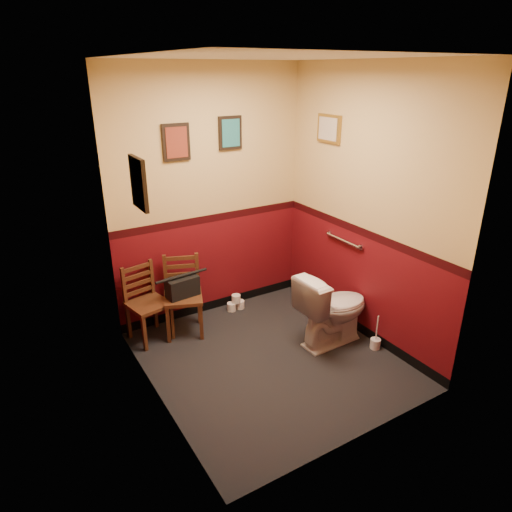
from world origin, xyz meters
The scene contains 17 objects.
floor centered at (0.00, 0.00, 0.00)m, with size 2.20×2.40×0.00m, color black.
ceiling centered at (0.00, 0.00, 2.70)m, with size 2.20×2.40×0.00m, color silver.
wall_back centered at (0.00, 1.20, 1.35)m, with size 2.20×2.70×0.00m, color #5B0B12.
wall_front centered at (0.00, -1.20, 1.35)m, with size 2.20×2.70×0.00m, color #5B0B12.
wall_left centered at (-1.10, 0.00, 1.35)m, with size 2.40×2.70×0.00m, color #5B0B12.
wall_right centered at (1.10, 0.00, 1.35)m, with size 2.40×2.70×0.00m, color #5B0B12.
grab_bar centered at (1.07, 0.25, 0.95)m, with size 0.05×0.56×0.06m.
framed_print_back_a centered at (-0.35, 1.18, 1.95)m, with size 0.28×0.04×0.36m.
framed_print_back_b centered at (0.25, 1.18, 2.00)m, with size 0.26×0.04×0.34m.
framed_print_left centered at (-1.08, 0.10, 1.85)m, with size 0.04×0.30×0.38m.
framed_print_right centered at (1.08, 0.60, 2.05)m, with size 0.04×0.34×0.28m.
toilet centered at (0.72, -0.06, 0.38)m, with size 0.43×0.78×0.76m, color white.
toilet_brush centered at (1.02, -0.39, 0.06)m, with size 0.10×0.10×0.37m.
chair_left centered at (-0.86, 1.00, 0.40)m, with size 0.44×0.44×0.80m.
chair_right centered at (-0.49, 0.92, 0.42)m, with size 0.50×0.50×0.83m.
handbag centered at (-0.50, 0.89, 0.54)m, with size 0.34×0.20×0.24m.
tp_stack centered at (0.21, 1.05, 0.08)m, with size 0.22×0.11×0.19m.
Camera 1 is at (-2.03, -3.11, 2.61)m, focal length 32.00 mm.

